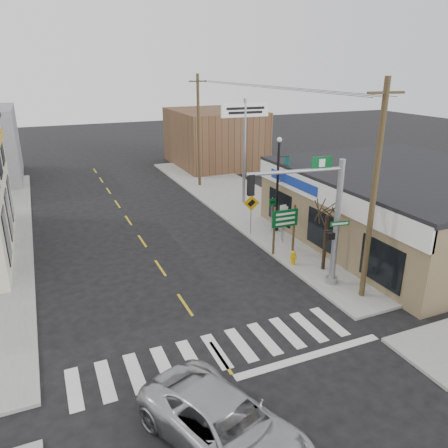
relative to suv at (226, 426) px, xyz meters
name	(u,v)px	position (x,y,z in m)	size (l,w,h in m)	color
ground	(221,358)	(1.39, 3.65, -0.75)	(140.00, 140.00, 0.00)	black
sidewalk_right	(267,216)	(10.39, 16.65, -0.69)	(6.00, 38.00, 0.13)	gray
center_line	(160,268)	(1.39, 11.65, -0.75)	(0.12, 56.00, 0.01)	gold
crosswalk	(216,351)	(1.39, 4.05, -0.75)	(11.00, 2.20, 0.01)	silver
thrift_store	(408,208)	(15.89, 9.65, 1.25)	(12.00, 14.00, 4.00)	#7D6A4B
bldg_distant_right	(214,138)	(13.39, 33.65, 2.05)	(8.00, 10.00, 5.60)	brown
suv	(226,426)	(0.00, 0.00, 0.00)	(2.49, 5.41, 1.50)	#A9ACAF
traffic_signal_pole	(325,212)	(7.65, 6.62, 3.02)	(4.83, 0.38, 6.11)	#92949A
guide_sign	(285,223)	(8.10, 10.62, 1.11)	(1.53, 0.13, 2.67)	#4E3C24
fire_hydrant	(293,257)	(7.78, 9.10, -0.21)	(0.24, 0.24, 0.75)	#CB9406
ped_crossing_sign	(251,207)	(7.69, 13.81, 1.09)	(0.96, 0.07, 2.48)	gray
lamp_post	(279,178)	(9.50, 13.83, 2.73)	(0.75, 0.59, 5.79)	black
dance_center_sign	(245,127)	(10.19, 19.98, 5.00)	(3.56, 0.22, 7.56)	gray
bare_tree	(328,205)	(8.89, 8.03, 2.76)	(2.15, 2.15, 4.30)	black
shrub_front	(393,269)	(11.30, 5.80, -0.09)	(1.41, 1.41, 1.06)	#183312
shrub_back	(301,223)	(10.93, 13.24, -0.19)	(1.16, 1.16, 0.87)	black
utility_pole_near	(374,192)	(8.89, 5.09, 4.18)	(1.63, 0.24, 9.36)	#473222
utility_pole_far	(199,130)	(8.89, 26.02, 4.05)	(1.58, 0.24, 9.11)	#3F3321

